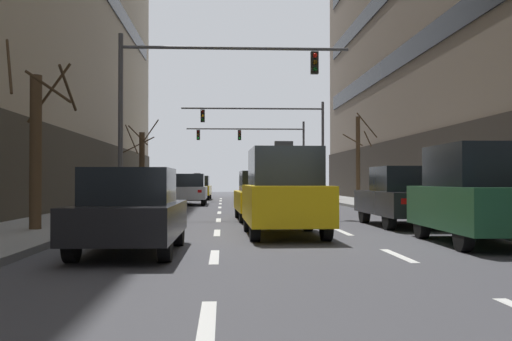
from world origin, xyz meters
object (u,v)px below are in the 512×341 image
object	(u,v)px
car_parked_1	(477,195)
street_tree_3	(36,145)
street_tree_1	(358,157)
car_driving_2	(189,190)
taxi_driving_0	(197,188)
traffic_signal_0	(189,90)
car_driving_4	(131,212)
taxi_driving_3	(284,192)
car_parked_2	(405,197)
taxi_driving_1	(264,196)
street_tree_0	(142,164)
traffic_signal_1	(280,131)
traffic_signal_2	(262,143)

from	to	relation	value
car_parked_1	street_tree_3	distance (m)	10.41
street_tree_1	car_driving_2	bearing A→B (deg)	-179.71
taxi_driving_0	traffic_signal_0	world-z (taller)	traffic_signal_0
taxi_driving_0	traffic_signal_0	xyz separation A→B (m)	(0.54, -20.56, 3.91)
car_driving_4	car_parked_1	distance (m)	7.12
taxi_driving_3	street_tree_3	xyz separation A→B (m)	(-6.09, 0.63, 1.15)
car_driving_4	car_parked_1	world-z (taller)	car_parked_1
car_parked_2	traffic_signal_0	xyz separation A→B (m)	(-6.59, 5.32, 3.88)
taxi_driving_1	car_parked_2	distance (m)	4.95
taxi_driving_0	street_tree_0	bearing A→B (deg)	-109.30
taxi_driving_0	car_parked_2	bearing A→B (deg)	-74.60
car_parked_2	street_tree_3	bearing A→B (deg)	-166.93
taxi_driving_0	street_tree_3	bearing A→B (deg)	-95.69
taxi_driving_3	car_driving_4	distance (m)	4.71
car_parked_2	car_driving_2	bearing A→B (deg)	113.67
taxi_driving_0	car_driving_2	xyz separation A→B (m)	(-0.07, -9.46, 0.01)
car_driving_2	street_tree_0	xyz separation A→B (m)	(-2.78, 1.35, 1.43)
car_parked_2	street_tree_0	world-z (taller)	street_tree_0
traffic_signal_1	street_tree_3	xyz separation A→B (m)	(-8.45, -25.97, -2.51)
taxi_driving_1	traffic_signal_0	bearing A→B (deg)	138.94
traffic_signal_0	traffic_signal_2	size ratio (longest dim) A/B	0.87
traffic_signal_0	street_tree_3	xyz separation A→B (m)	(-3.35, -7.62, -2.53)
traffic_signal_0	traffic_signal_1	world-z (taller)	traffic_signal_0
car_driving_4	traffic_signal_0	xyz separation A→B (m)	(0.42, 11.74, 3.97)
traffic_signal_0	traffic_signal_1	bearing A→B (deg)	74.47
street_tree_0	street_tree_1	distance (m)	12.33
car_driving_2	traffic_signal_2	xyz separation A→B (m)	(5.12, 17.23, 3.66)
taxi_driving_1	street_tree_0	size ratio (longest dim) A/B	0.94
traffic_signal_2	traffic_signal_0	bearing A→B (deg)	-99.06
car_driving_2	taxi_driving_1	bearing A→B (deg)	-76.33
street_tree_1	traffic_signal_0	bearing A→B (deg)	-128.53
car_driving_2	car_parked_1	bearing A→B (deg)	-71.58
car_driving_2	traffic_signal_1	world-z (taller)	traffic_signal_1
taxi_driving_3	car_parked_2	distance (m)	4.84
taxi_driving_3	traffic_signal_0	distance (m)	9.44
car_driving_2	car_driving_4	world-z (taller)	car_driving_2
taxi_driving_1	taxi_driving_3	bearing A→B (deg)	-89.21
street_tree_0	traffic_signal_1	bearing A→B (deg)	34.83
traffic_signal_0	traffic_signal_2	distance (m)	28.68
car_driving_4	traffic_signal_1	bearing A→B (deg)	79.61
car_parked_1	taxi_driving_1	bearing A→B (deg)	115.66
car_driving_4	car_parked_2	bearing A→B (deg)	42.52
street_tree_0	street_tree_3	xyz separation A→B (m)	(0.03, -20.07, -0.06)
car_driving_2	traffic_signal_0	world-z (taller)	traffic_signal_0
taxi_driving_1	car_driving_4	world-z (taller)	taxi_driving_1
car_parked_2	street_tree_3	size ratio (longest dim) A/B	0.98
car_driving_2	traffic_signal_0	size ratio (longest dim) A/B	0.53
taxi_driving_1	traffic_signal_1	xyz separation A→B (m)	(2.44, 20.66, 3.90)
car_parked_2	traffic_signal_2	bearing A→B (deg)	93.52
traffic_signal_2	taxi_driving_3	bearing A→B (deg)	-92.78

